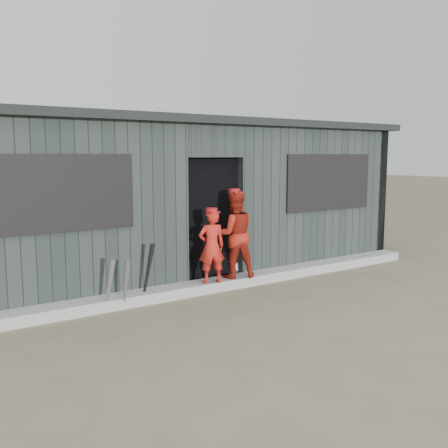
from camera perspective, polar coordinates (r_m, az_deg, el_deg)
ground at (r=6.39m, az=9.18°, el=-10.78°), size 80.00×80.00×0.00m
curb at (r=7.74m, az=-0.08°, el=-6.78°), size 8.00×0.36×0.15m
bat_left at (r=6.65m, az=-12.98°, el=-6.87°), size 0.14×0.27×0.73m
bat_mid at (r=6.70m, az=-11.18°, el=-6.86°), size 0.07×0.26×0.69m
bat_right at (r=6.97m, az=-8.72°, el=-5.58°), size 0.16×0.29×0.84m
player_red_left at (r=7.36m, az=-1.43°, el=-2.59°), size 0.45×0.36×1.09m
player_red_right at (r=7.68m, az=1.16°, el=-1.17°), size 0.78×0.69×1.35m
player_grey_back at (r=8.31m, az=1.04°, el=-1.67°), size 0.71×0.52×1.31m
dugout at (r=8.97m, az=-6.08°, el=3.05°), size 8.30×3.30×2.62m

